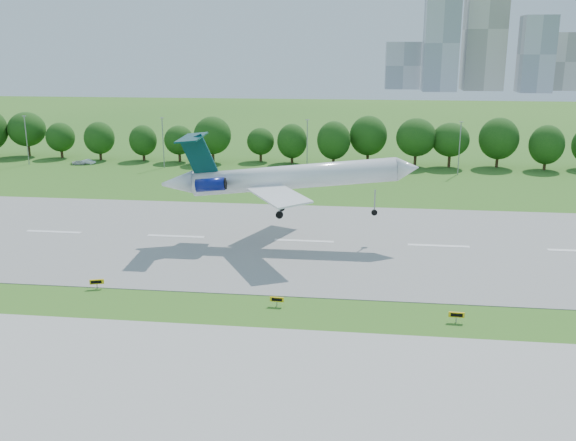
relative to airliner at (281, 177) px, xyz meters
The scene contains 12 objects.
ground 31.47m from the airliner, 123.61° to the right, with size 600.00×600.00×0.00m, color #265E18.
runway 19.25m from the airliner, behind, with size 400.00×45.00×0.08m, color gray.
taxiway 47.00m from the airliner, 111.09° to the right, with size 400.00×23.00×0.08m, color #ADADA8.
tree_line 69.23m from the airliner, 103.84° to the left, with size 288.40×8.40×10.40m.
light_poles 60.32m from the airliner, 108.43° to the left, with size 175.90×0.25×12.19m.
skyline 375.74m from the airliner, 77.12° to the left, with size 127.00×52.00×80.00m.
airliner is the anchor object (origin of this frame).
taxi_sign_left 31.25m from the airliner, 130.84° to the right, with size 1.68×0.68×1.20m.
taxi_sign_centre 27.08m from the airliner, 83.42° to the right, with size 1.60×0.30×1.12m.
taxi_sign_right 36.57m from the airliner, 50.48° to the right, with size 1.67×0.28×1.17m.
service_vehicle_a 83.21m from the airliner, 133.70° to the left, with size 1.24×3.56×1.17m, color white.
service_vehicle_b 83.61m from the airliner, 135.31° to the left, with size 1.29×3.20×1.09m, color white.
Camera 1 is at (29.09, -67.46, 28.43)m, focal length 40.00 mm.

